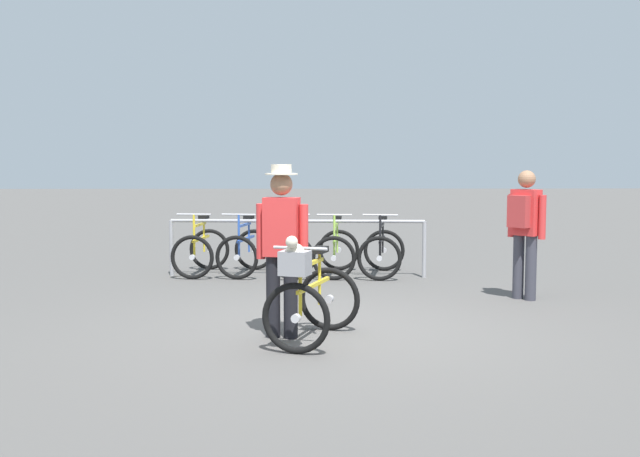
{
  "coord_description": "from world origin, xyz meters",
  "views": [
    {
      "loc": [
        -0.24,
        -7.77,
        1.76
      ],
      "look_at": [
        -0.08,
        0.68,
        1.0
      ],
      "focal_mm": 42.39,
      "sensor_mm": 36.0,
      "label": 1
    }
  ],
  "objects_px": {
    "racked_bike_lime": "(336,251)",
    "person_with_featured_bike": "(282,243)",
    "racked_bike_orange": "(291,251)",
    "pedestrian_with_backpack": "(525,226)",
    "racked_bike_blue": "(246,251)",
    "racked_bike_black": "(382,252)",
    "racked_bike_yellow": "(201,251)",
    "featured_bicycle": "(310,294)"
  },
  "relations": [
    {
      "from": "racked_bike_orange",
      "to": "racked_bike_black",
      "type": "distance_m",
      "value": 1.4
    },
    {
      "from": "featured_bicycle",
      "to": "racked_bike_lime",
      "type": "bearing_deg",
      "value": 84.38
    },
    {
      "from": "racked_bike_yellow",
      "to": "featured_bicycle",
      "type": "xyz_separation_m",
      "value": [
        1.66,
        -4.53,
        0.12
      ]
    },
    {
      "from": "racked_bike_lime",
      "to": "pedestrian_with_backpack",
      "type": "distance_m",
      "value": 3.16
    },
    {
      "from": "racked_bike_yellow",
      "to": "racked_bike_blue",
      "type": "distance_m",
      "value": 0.7
    },
    {
      "from": "person_with_featured_bike",
      "to": "racked_bike_blue",
      "type": "bearing_deg",
      "value": 99.35
    },
    {
      "from": "person_with_featured_bike",
      "to": "featured_bicycle",
      "type": "bearing_deg",
      "value": -45.79
    },
    {
      "from": "racked_bike_yellow",
      "to": "person_with_featured_bike",
      "type": "xyz_separation_m",
      "value": [
        1.39,
        -4.25,
        0.58
      ]
    },
    {
      "from": "racked_bike_orange",
      "to": "pedestrian_with_backpack",
      "type": "relative_size",
      "value": 0.69
    },
    {
      "from": "racked_bike_lime",
      "to": "person_with_featured_bike",
      "type": "bearing_deg",
      "value": -99.73
    },
    {
      "from": "racked_bike_yellow",
      "to": "racked_bike_orange",
      "type": "relative_size",
      "value": 1.04
    },
    {
      "from": "person_with_featured_bike",
      "to": "pedestrian_with_backpack",
      "type": "distance_m",
      "value": 3.62
    },
    {
      "from": "pedestrian_with_backpack",
      "to": "featured_bicycle",
      "type": "bearing_deg",
      "value": -139.88
    },
    {
      "from": "featured_bicycle",
      "to": "person_with_featured_bike",
      "type": "bearing_deg",
      "value": 134.21
    },
    {
      "from": "racked_bike_black",
      "to": "racked_bike_lime",
      "type": "bearing_deg",
      "value": 176.24
    },
    {
      "from": "racked_bike_orange",
      "to": "person_with_featured_bike",
      "type": "distance_m",
      "value": 4.2
    },
    {
      "from": "racked_bike_blue",
      "to": "pedestrian_with_backpack",
      "type": "relative_size",
      "value": 0.72
    },
    {
      "from": "featured_bicycle",
      "to": "person_with_featured_bike",
      "type": "height_order",
      "value": "person_with_featured_bike"
    },
    {
      "from": "racked_bike_lime",
      "to": "racked_bike_orange",
      "type": "bearing_deg",
      "value": 176.24
    },
    {
      "from": "racked_bike_lime",
      "to": "featured_bicycle",
      "type": "bearing_deg",
      "value": -95.62
    },
    {
      "from": "racked_bike_yellow",
      "to": "racked_bike_black",
      "type": "height_order",
      "value": "same"
    },
    {
      "from": "racked_bike_blue",
      "to": "featured_bicycle",
      "type": "distance_m",
      "value": 4.59
    },
    {
      "from": "racked_bike_orange",
      "to": "pedestrian_with_backpack",
      "type": "distance_m",
      "value": 3.72
    },
    {
      "from": "racked_bike_orange",
      "to": "racked_bike_blue",
      "type": "bearing_deg",
      "value": 176.24
    },
    {
      "from": "racked_bike_lime",
      "to": "pedestrian_with_backpack",
      "type": "xyz_separation_m",
      "value": [
        2.3,
        -2.09,
        0.57
      ]
    },
    {
      "from": "racked_bike_yellow",
      "to": "person_with_featured_bike",
      "type": "bearing_deg",
      "value": -71.88
    },
    {
      "from": "featured_bicycle",
      "to": "pedestrian_with_backpack",
      "type": "relative_size",
      "value": 0.77
    },
    {
      "from": "racked_bike_orange",
      "to": "racked_bike_black",
      "type": "relative_size",
      "value": 0.94
    },
    {
      "from": "racked_bike_lime",
      "to": "racked_bike_black",
      "type": "relative_size",
      "value": 0.97
    },
    {
      "from": "racked_bike_black",
      "to": "featured_bicycle",
      "type": "height_order",
      "value": "featured_bicycle"
    },
    {
      "from": "racked_bike_orange",
      "to": "racked_bike_lime",
      "type": "relative_size",
      "value": 0.96
    },
    {
      "from": "racked_bike_blue",
      "to": "racked_bike_black",
      "type": "bearing_deg",
      "value": -3.76
    },
    {
      "from": "racked_bike_blue",
      "to": "racked_bike_black",
      "type": "relative_size",
      "value": 0.99
    },
    {
      "from": "pedestrian_with_backpack",
      "to": "person_with_featured_bike",
      "type": "bearing_deg",
      "value": -146.08
    },
    {
      "from": "racked_bike_lime",
      "to": "pedestrian_with_backpack",
      "type": "bearing_deg",
      "value": -42.35
    },
    {
      "from": "racked_bike_yellow",
      "to": "pedestrian_with_backpack",
      "type": "distance_m",
      "value": 4.96
    },
    {
      "from": "racked_bike_black",
      "to": "racked_bike_blue",
      "type": "bearing_deg",
      "value": 176.24
    },
    {
      "from": "racked_bike_black",
      "to": "person_with_featured_bike",
      "type": "bearing_deg",
      "value": -109.05
    },
    {
      "from": "racked_bike_black",
      "to": "person_with_featured_bike",
      "type": "xyz_separation_m",
      "value": [
        -1.4,
        -4.07,
        0.58
      ]
    },
    {
      "from": "racked_bike_black",
      "to": "pedestrian_with_backpack",
      "type": "bearing_deg",
      "value": -52.03
    },
    {
      "from": "racked_bike_black",
      "to": "pedestrian_with_backpack",
      "type": "xyz_separation_m",
      "value": [
        1.6,
        -2.05,
        0.57
      ]
    },
    {
      "from": "racked_bike_lime",
      "to": "featured_bicycle",
      "type": "distance_m",
      "value": 4.42
    }
  ]
}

